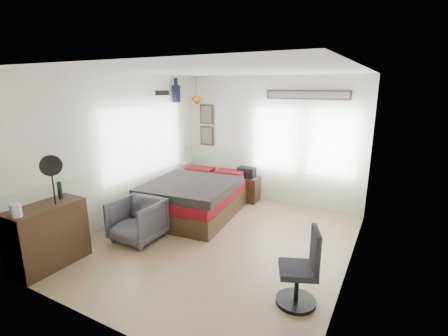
{
  "coord_description": "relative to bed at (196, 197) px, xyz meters",
  "views": [
    {
      "loc": [
        2.43,
        -4.23,
        2.49
      ],
      "look_at": [
        -0.1,
        0.4,
        1.15
      ],
      "focal_mm": 26.0,
      "sensor_mm": 36.0,
      "label": 1
    }
  ],
  "objects": [
    {
      "name": "task_chair",
      "position": [
        2.62,
        -1.77,
        0.04
      ],
      "size": [
        0.55,
        0.55,
        0.94
      ],
      "rotation": [
        0.0,
        0.0,
        0.4
      ],
      "color": "black",
      "rests_on": "ground_plane"
    },
    {
      "name": "bed",
      "position": [
        0.0,
        0.0,
        0.0
      ],
      "size": [
        1.75,
        2.34,
        0.7
      ],
      "rotation": [
        0.0,
        0.0,
        0.11
      ],
      "color": "#362415",
      "rests_on": "ground_plane"
    },
    {
      "name": "bottle",
      "position": [
        -0.82,
        -2.32,
        0.68
      ],
      "size": [
        0.06,
        0.06,
        0.25
      ],
      "primitive_type": "cylinder",
      "color": "black",
      "rests_on": "dresser"
    },
    {
      "name": "wall_decor",
      "position": [
        -0.11,
        1.08,
        1.76
      ],
      "size": [
        3.55,
        1.32,
        1.44
      ],
      "color": "#402A1D",
      "rests_on": "room_shell"
    },
    {
      "name": "stand_fan",
      "position": [
        -0.65,
        -2.52,
        1.1
      ],
      "size": [
        0.18,
        0.27,
        0.7
      ],
      "rotation": [
        0.0,
        0.0,
        -0.41
      ],
      "color": "black",
      "rests_on": "dresser"
    },
    {
      "name": "room_shell",
      "position": [
        0.91,
        -0.69,
        1.27
      ],
      "size": [
        4.02,
        4.52,
        2.71
      ],
      "color": "silver",
      "rests_on": "ground_plane"
    },
    {
      "name": "kettle",
      "position": [
        -0.67,
        -3.04,
        0.65
      ],
      "size": [
        0.16,
        0.13,
        0.18
      ],
      "rotation": [
        0.0,
        0.0,
        0.2
      ],
      "color": "silver",
      "rests_on": "dresser"
    },
    {
      "name": "armchair",
      "position": [
        -0.21,
        -1.44,
        0.0
      ],
      "size": [
        0.75,
        0.77,
        0.69
      ],
      "primitive_type": "imported",
      "rotation": [
        0.0,
        0.0,
        0.01
      ],
      "color": "#4C4B54",
      "rests_on": "ground_plane"
    },
    {
      "name": "ground_plane",
      "position": [
        0.99,
        -0.88,
        -0.35
      ],
      "size": [
        4.0,
        4.5,
        0.01
      ],
      "primitive_type": "cube",
      "color": "#977B55"
    },
    {
      "name": "black_bag",
      "position": [
        0.57,
        1.14,
        0.31
      ],
      "size": [
        0.38,
        0.26,
        0.22
      ],
      "primitive_type": "cube",
      "rotation": [
        0.0,
        0.0,
        0.05
      ],
      "color": "black",
      "rests_on": "nightstand"
    },
    {
      "name": "dresser",
      "position": [
        -0.75,
        -2.64,
        0.11
      ],
      "size": [
        0.48,
        1.0,
        0.9
      ],
      "primitive_type": "cube",
      "color": "#362415",
      "rests_on": "ground_plane"
    },
    {
      "name": "nightstand",
      "position": [
        0.57,
        1.14,
        -0.07
      ],
      "size": [
        0.58,
        0.47,
        0.55
      ],
      "primitive_type": "cube",
      "rotation": [
        0.0,
        0.0,
        0.07
      ],
      "color": "#362415",
      "rests_on": "ground_plane"
    }
  ]
}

